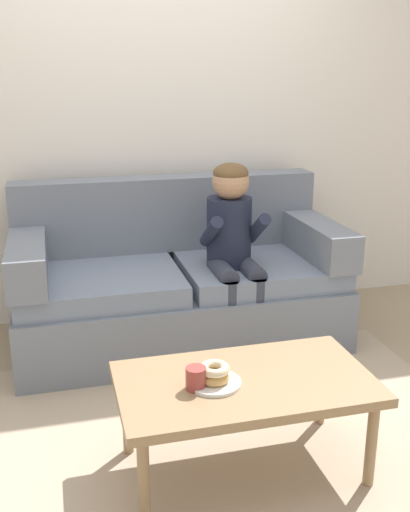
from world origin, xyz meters
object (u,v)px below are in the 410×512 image
person_child (233,240)px  mug (196,378)px  donut (214,377)px  couch (178,285)px  coffee_table (245,389)px

person_child → mug: person_child is taller
donut → mug: size_ratio=1.33×
couch → coffee_table: couch is taller
donut → coffee_table: bearing=4.1°
coffee_table → person_child: 1.19m
couch → person_child: person_child is taller
couch → mug: size_ratio=21.17×
couch → donut: 1.34m
coffee_table → mug: (-0.21, -0.02, 0.09)m
coffee_table → person_child: person_child is taller
coffee_table → mug: size_ratio=11.32×
mug → coffee_table: bearing=6.7°
couch → mug: (-0.22, -1.35, 0.12)m
person_child → donut: 1.22m
couch → coffee_table: bearing=-90.4°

